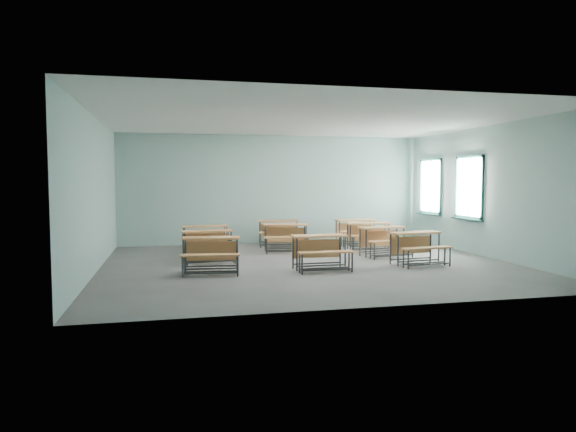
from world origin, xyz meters
name	(u,v)px	position (x,y,z in m)	size (l,w,h in m)	color
room	(312,193)	(0.08, 0.03, 1.60)	(9.04, 8.04, 3.24)	slate
desk_unit_r0c0	(211,249)	(-2.22, -0.63, 0.49)	(1.23, 0.90, 0.72)	#BF7A45
desk_unit_r0c1	(321,247)	(0.05, -0.76, 0.49)	(1.17, 0.80, 0.72)	#BF7A45
desk_unit_r0c2	(418,243)	(2.33, -0.62, 0.49)	(1.24, 0.91, 0.72)	#BF7A45
desk_unit_r1c0	(208,241)	(-2.18, 0.78, 0.49)	(1.23, 0.89, 0.72)	#BF7A45
desk_unit_r1c2	(384,237)	(2.12, 0.72, 0.49)	(1.25, 0.92, 0.72)	#BF7A45
desk_unit_r2c0	(206,235)	(-2.15, 2.06, 0.49)	(1.21, 0.86, 0.72)	#BF7A45
desk_unit_r2c1	(286,233)	(-0.07, 2.05, 0.49)	(1.25, 0.92, 0.72)	#BF7A45
desk_unit_r2c2	(369,232)	(2.21, 1.92, 0.49)	(1.23, 0.89, 0.72)	#BF7A45
desk_unit_r3c1	(279,229)	(0.00, 3.30, 0.49)	(1.25, 0.92, 0.72)	#BF7A45
desk_unit_r3c2	(356,228)	(2.28, 3.08, 0.49)	(1.17, 0.80, 0.72)	#BF7A45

